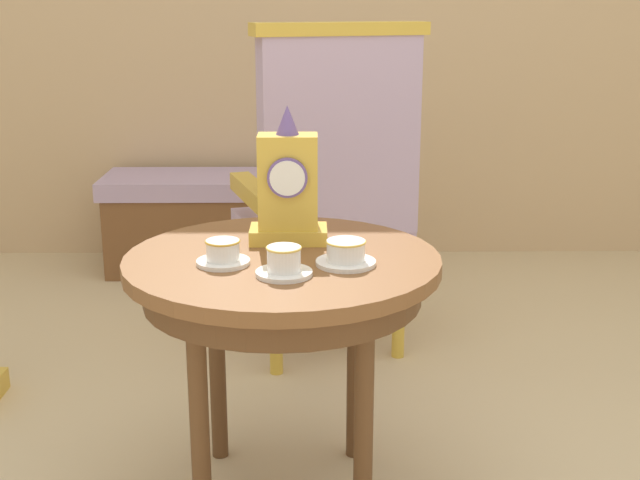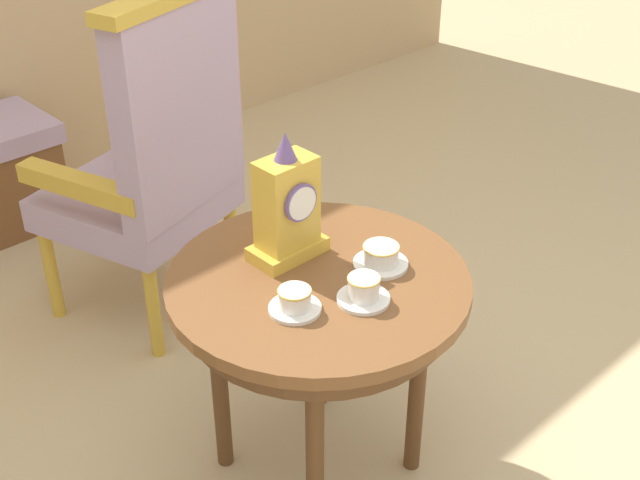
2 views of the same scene
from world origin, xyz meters
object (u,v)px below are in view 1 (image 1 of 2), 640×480
mantel_clock (290,188)px  window_bench (225,222)px  side_table (285,286)px  teacup_center (348,254)px  armchair (330,189)px  teacup_right (286,263)px  teacup_left (225,253)px

mantel_clock → window_bench: size_ratio=0.31×
window_bench → side_table: bearing=-79.9°
teacup_center → armchair: size_ratio=0.12×
side_table → window_bench: size_ratio=0.69×
teacup_right → armchair: armchair is taller
teacup_left → side_table: bearing=25.6°
teacup_right → armchair: 1.04m
teacup_right → mantel_clock: size_ratio=0.37×
mantel_clock → window_bench: bearing=101.2°
side_table → teacup_left: size_ratio=6.09×
teacup_left → teacup_right: (0.14, -0.08, 0.00)m
armchair → window_bench: bearing=115.2°
teacup_left → teacup_center: same height
side_table → mantel_clock: bearing=84.6°
teacup_left → armchair: (0.26, 0.95, -0.06)m
side_table → armchair: armchair is taller
window_bench → teacup_right: bearing=-80.4°
side_table → armchair: 0.90m
teacup_left → mantel_clock: size_ratio=0.36×
teacup_right → window_bench: bearing=99.6°
side_table → teacup_left: 0.18m
mantel_clock → window_bench: mantel_clock is taller
side_table → mantel_clock: size_ratio=2.21×
teacup_center → window_bench: bearing=103.9°
side_table → teacup_center: bearing=-25.7°
teacup_center → side_table: bearing=154.3°
teacup_left → teacup_right: 0.16m
armchair → window_bench: size_ratio=1.06×
teacup_right → mantel_clock: mantel_clock is taller
mantel_clock → window_bench: (-0.34, 1.74, -0.54)m
teacup_left → mantel_clock: bearing=52.2°
side_table → window_bench: bearing=100.1°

